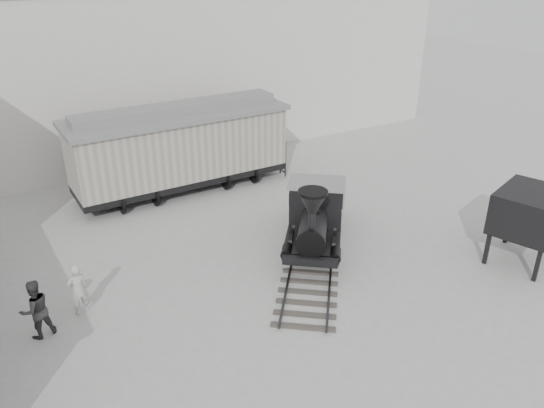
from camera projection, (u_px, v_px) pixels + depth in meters
ground at (317, 317)px, 15.47m from camera, size 90.00×90.00×0.00m
north_wall at (141, 48)px, 24.81m from camera, size 34.00×2.51×11.00m
locomotive at (315, 219)px, 18.69m from camera, size 6.67×7.85×3.00m
boxcar at (180, 146)px, 22.92m from camera, size 9.56×3.18×3.89m
visitor_a at (78, 290)px, 15.31m from camera, size 0.65×0.50×1.61m
visitor_b at (36, 309)px, 14.35m from camera, size 0.99×0.85×1.75m
coal_hopper at (528, 217)px, 17.58m from camera, size 2.87×2.60×2.59m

